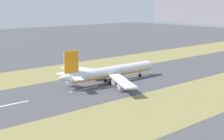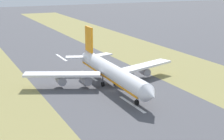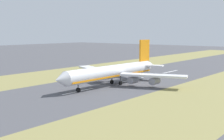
% 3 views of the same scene
% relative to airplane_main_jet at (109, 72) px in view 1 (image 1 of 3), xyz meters
% --- Properties ---
extents(ground_plane, '(800.00, 800.00, 0.00)m').
position_rel_airplane_main_jet_xyz_m(ground_plane, '(1.80, 5.43, -6.02)').
color(ground_plane, '#4C4C51').
extents(grass_median_west, '(40.00, 600.00, 0.01)m').
position_rel_airplane_main_jet_xyz_m(grass_median_west, '(-43.20, 5.43, -6.02)').
color(grass_median_west, olive).
rests_on(grass_median_west, ground).
extents(grass_median_east, '(40.00, 600.00, 0.01)m').
position_rel_airplane_main_jet_xyz_m(grass_median_east, '(46.80, 5.43, -6.02)').
color(grass_median_east, olive).
rests_on(grass_median_east, ground).
extents(centreline_dash_near, '(1.20, 18.00, 0.01)m').
position_rel_airplane_main_jet_xyz_m(centreline_dash_near, '(1.80, -58.10, -6.01)').
color(centreline_dash_near, silver).
rests_on(centreline_dash_near, ground).
extents(centreline_dash_mid, '(1.20, 18.00, 0.01)m').
position_rel_airplane_main_jet_xyz_m(centreline_dash_mid, '(1.80, -18.10, -6.01)').
color(centreline_dash_mid, silver).
rests_on(centreline_dash_mid, ground).
extents(centreline_dash_far, '(1.20, 18.00, 0.01)m').
position_rel_airplane_main_jet_xyz_m(centreline_dash_far, '(1.80, 21.90, -6.01)').
color(centreline_dash_far, silver).
rests_on(centreline_dash_far, ground).
extents(airplane_main_jet, '(64.11, 67.14, 20.20)m').
position_rel_airplane_main_jet_xyz_m(airplane_main_jet, '(0.00, 0.00, 0.00)').
color(airplane_main_jet, white).
rests_on(airplane_main_jet, ground).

